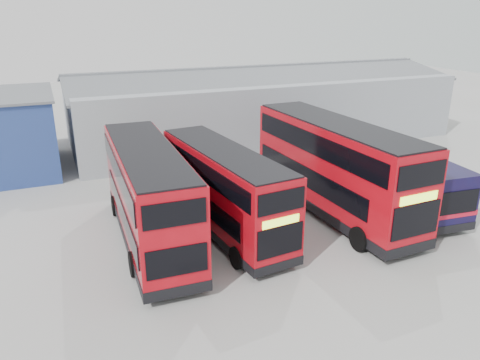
{
  "coord_description": "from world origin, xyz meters",
  "views": [
    {
      "loc": [
        -8.34,
        -15.14,
        10.1
      ],
      "look_at": [
        0.11,
        5.09,
        2.1
      ],
      "focal_mm": 35.0,
      "sensor_mm": 36.0,
      "label": 1
    }
  ],
  "objects_px": {
    "maintenance_shed": "(258,105)",
    "double_decker_left": "(149,197)",
    "double_decker_right": "(334,169)",
    "single_decker_blue": "(386,172)",
    "double_decker_centre": "(224,192)"
  },
  "relations": [
    {
      "from": "double_decker_centre",
      "to": "maintenance_shed",
      "type": "bearing_deg",
      "value": 54.3
    },
    {
      "from": "maintenance_shed",
      "to": "double_decker_right",
      "type": "xyz_separation_m",
      "value": [
        -3.14,
        -16.08,
        -0.18
      ]
    },
    {
      "from": "double_decker_left",
      "to": "single_decker_blue",
      "type": "height_order",
      "value": "double_decker_left"
    },
    {
      "from": "double_decker_left",
      "to": "double_decker_centre",
      "type": "height_order",
      "value": "double_decker_left"
    },
    {
      "from": "double_decker_left",
      "to": "double_decker_right",
      "type": "xyz_separation_m",
      "value": [
        9.5,
        -0.37,
        0.19
      ]
    },
    {
      "from": "single_decker_blue",
      "to": "double_decker_right",
      "type": "bearing_deg",
      "value": 15.95
    },
    {
      "from": "maintenance_shed",
      "to": "single_decker_blue",
      "type": "xyz_separation_m",
      "value": [
        0.86,
        -15.34,
        -1.1
      ]
    },
    {
      "from": "maintenance_shed",
      "to": "double_decker_left",
      "type": "bearing_deg",
      "value": -128.82
    },
    {
      "from": "maintenance_shed",
      "to": "single_decker_blue",
      "type": "distance_m",
      "value": 15.4
    },
    {
      "from": "double_decker_centre",
      "to": "single_decker_blue",
      "type": "bearing_deg",
      "value": -2.4
    },
    {
      "from": "maintenance_shed",
      "to": "double_decker_centre",
      "type": "distance_m",
      "value": 18.39
    },
    {
      "from": "double_decker_right",
      "to": "maintenance_shed",
      "type": "bearing_deg",
      "value": 76.91
    },
    {
      "from": "double_decker_right",
      "to": "single_decker_blue",
      "type": "distance_m",
      "value": 4.17
    },
    {
      "from": "double_decker_right",
      "to": "single_decker_blue",
      "type": "relative_size",
      "value": 1.02
    },
    {
      "from": "double_decker_centre",
      "to": "double_decker_right",
      "type": "distance_m",
      "value": 6.01
    }
  ]
}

